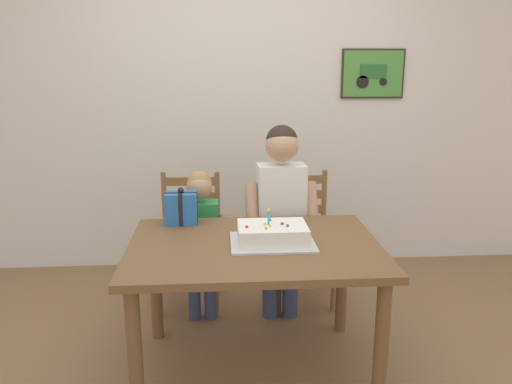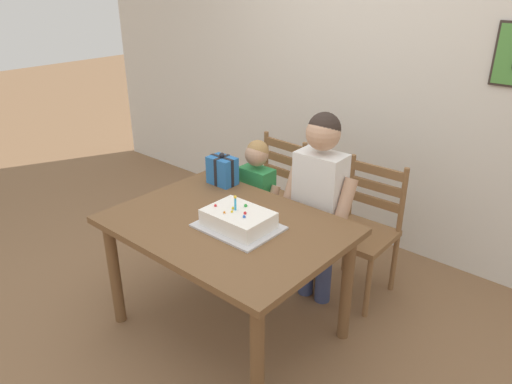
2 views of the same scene
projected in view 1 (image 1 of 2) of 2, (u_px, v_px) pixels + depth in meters
name	position (u px, v px, depth m)	size (l,w,h in m)	color
ground_plane	(254.00, 370.00, 2.90)	(20.00, 20.00, 0.00)	#846042
back_wall	(241.00, 110.00, 4.17)	(6.40, 0.11, 2.60)	silver
dining_table	(254.00, 262.00, 2.74)	(1.32, 0.96, 0.75)	brown
birthday_cake	(272.00, 235.00, 2.71)	(0.44, 0.34, 0.19)	silver
gift_box_red_large	(181.00, 208.00, 3.04)	(0.19, 0.13, 0.22)	#286BB7
chair_left	(190.00, 239.00, 3.62)	(0.44, 0.44, 0.92)	brown
chair_right	(301.00, 237.00, 3.67)	(0.43, 0.43, 0.92)	brown
child_older	(281.00, 204.00, 3.32)	(0.47, 0.27, 1.30)	#38426B
child_younger	(201.00, 232.00, 3.32)	(0.36, 0.21, 1.01)	#38426B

